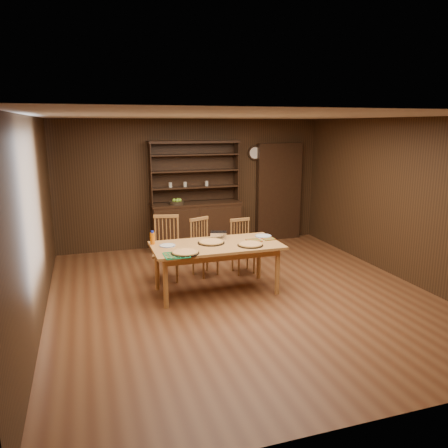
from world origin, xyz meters
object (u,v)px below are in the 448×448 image
object	(u,v)px
chair_left	(167,246)
chair_center	(203,245)
dining_table	(216,249)
chair_right	(242,244)
juice_bottle	(152,238)
china_hutch	(196,219)

from	to	relation	value
chair_left	chair_center	size ratio (longest dim) A/B	1.09
dining_table	chair_left	xyz separation A→B (m)	(-0.60, 0.83, -0.11)
chair_right	dining_table	bearing A→B (deg)	-135.67
juice_bottle	chair_center	bearing A→B (deg)	31.50
juice_bottle	chair_right	bearing A→B (deg)	17.04
china_hutch	dining_table	world-z (taller)	china_hutch
chair_right	juice_bottle	xyz separation A→B (m)	(-1.59, -0.49, 0.36)
china_hutch	dining_table	distance (m)	2.52
chair_left	chair_right	world-z (taller)	chair_left
china_hutch	chair_center	distance (m)	1.67
china_hutch	dining_table	size ratio (longest dim) A/B	1.14
chair_left	chair_center	xyz separation A→B (m)	(0.61, 0.03, -0.05)
china_hutch	chair_center	bearing A→B (deg)	-100.49
dining_table	chair_center	xyz separation A→B (m)	(0.02, 0.86, -0.16)
chair_center	juice_bottle	distance (m)	1.13
chair_center	chair_right	xyz separation A→B (m)	(0.68, -0.07, -0.03)
dining_table	chair_center	world-z (taller)	chair_center
china_hutch	chair_right	world-z (taller)	china_hutch
china_hutch	chair_center	size ratio (longest dim) A/B	2.25
dining_table	chair_right	world-z (taller)	chair_right
dining_table	chair_right	distance (m)	1.06
dining_table	chair_center	bearing A→B (deg)	88.79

